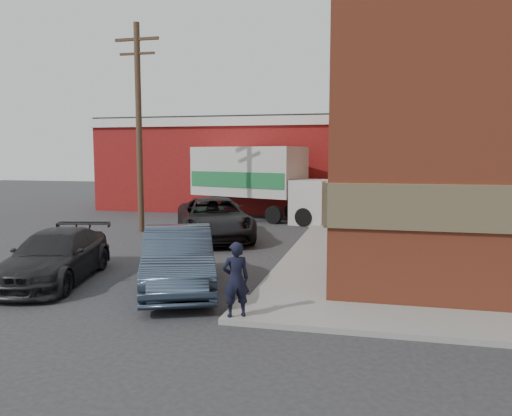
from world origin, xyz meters
The scene contains 9 objects.
ground centered at (0.00, 0.00, 0.00)m, with size 90.00×90.00×0.00m, color #28282B.
sidewalk_west centered at (0.60, 9.00, 0.06)m, with size 1.80×18.00×0.12m, color gray.
warehouse centered at (-6.00, 20.00, 2.81)m, with size 16.30×8.30×5.60m.
utility_pole centered at (-7.50, 9.00, 4.75)m, with size 2.00×0.26×9.00m.
man centered at (-0.20, -1.55, 0.90)m, with size 0.57×0.37×1.55m, color black.
sedan centered at (-2.28, 0.50, 0.79)m, with size 1.67×4.80×1.58m, color #2F3E4F.
suv_a centered at (-3.78, 7.98, 0.83)m, with size 2.75×5.95×1.65m, color black.
suv_b centered at (-5.84, 0.50, 0.68)m, with size 1.92×4.72×1.37m, color black.
box_truck centered at (-3.30, 14.24, 2.19)m, with size 8.02×4.68×3.80m.
Camera 1 is at (2.49, -11.12, 3.44)m, focal length 35.00 mm.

